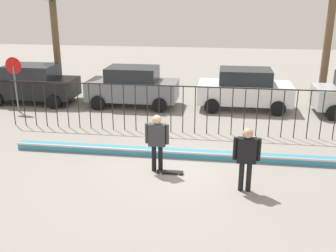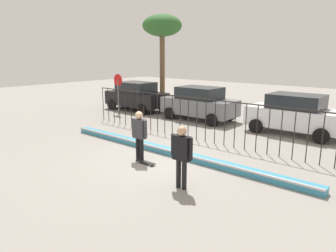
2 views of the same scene
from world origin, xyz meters
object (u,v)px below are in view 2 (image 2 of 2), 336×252
(parked_car_white, at_px, (295,114))
(skateboard, at_px, (146,162))
(parked_car_black, at_px, (136,96))
(parked_car_gray, at_px, (199,103))
(palm_tree_short, at_px, (162,28))
(stop_sign, at_px, (118,88))
(camera_operator, at_px, (182,152))
(skateboarder, at_px, (139,131))

(parked_car_white, bearing_deg, skateboard, -110.79)
(parked_car_black, bearing_deg, skateboard, -41.76)
(parked_car_gray, xyz_separation_m, palm_tree_short, (-4.59, 2.00, 4.46))
(parked_car_gray, bearing_deg, palm_tree_short, 153.41)
(skateboard, relative_size, parked_car_gray, 0.19)
(stop_sign, bearing_deg, camera_operator, -32.52)
(parked_car_white, bearing_deg, parked_car_black, 179.21)
(stop_sign, bearing_deg, parked_car_black, 89.21)
(skateboarder, bearing_deg, skateboard, 13.27)
(skateboarder, relative_size, parked_car_white, 0.42)
(parked_car_black, xyz_separation_m, palm_tree_short, (0.46, 2.13, 4.46))
(stop_sign, bearing_deg, skateboarder, -36.37)
(skateboard, distance_m, parked_car_white, 7.98)
(parked_car_white, distance_m, palm_tree_short, 11.00)
(camera_operator, xyz_separation_m, stop_sign, (-10.08, 6.43, 0.53))
(camera_operator, distance_m, parked_car_white, 8.31)
(skateboarder, relative_size, parked_car_black, 0.42)
(parked_car_black, relative_size, parked_car_gray, 1.00)
(skateboarder, xyz_separation_m, palm_tree_short, (-7.01, 9.20, 4.36))
(stop_sign, bearing_deg, palm_tree_short, 82.47)
(skateboarder, relative_size, stop_sign, 0.71)
(parked_car_white, relative_size, stop_sign, 1.72)
(skateboarder, relative_size, parked_car_gray, 0.42)
(parked_car_gray, height_order, stop_sign, stop_sign)
(skateboard, relative_size, parked_car_black, 0.19)
(skateboard, xyz_separation_m, palm_tree_short, (-7.42, 9.33, 5.38))
(skateboarder, distance_m, skateboard, 1.10)
(skateboard, xyz_separation_m, parked_car_black, (-7.89, 7.19, 0.91))
(skateboard, bearing_deg, parked_car_black, 118.82)
(parked_car_black, height_order, parked_car_gray, same)
(skateboard, bearing_deg, parked_car_gray, 92.36)
(palm_tree_short, bearing_deg, parked_car_white, -10.30)
(parked_car_white, xyz_separation_m, stop_sign, (-10.38, -1.88, 0.64))
(camera_operator, xyz_separation_m, parked_car_white, (0.30, 8.30, -0.12))
(skateboarder, distance_m, parked_car_white, 7.94)
(parked_car_gray, relative_size, palm_tree_short, 0.68)
(parked_car_black, bearing_deg, skateboarder, -42.77)
(skateboarder, relative_size, palm_tree_short, 0.28)
(skateboarder, height_order, skateboard, skateboarder)
(camera_operator, relative_size, palm_tree_short, 0.29)
(skateboard, relative_size, parked_car_white, 0.19)
(parked_car_black, distance_m, parked_car_gray, 5.05)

